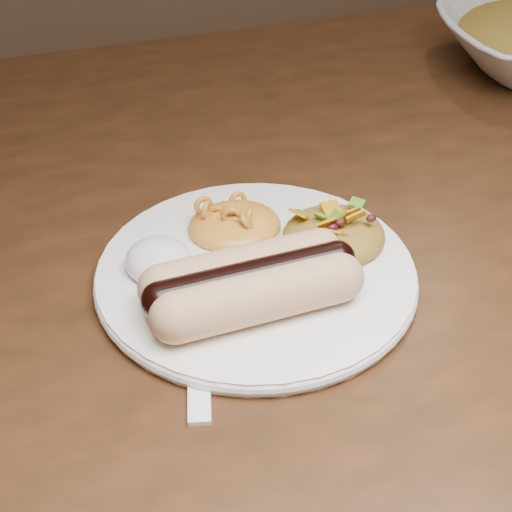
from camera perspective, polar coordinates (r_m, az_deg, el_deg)
name	(u,v)px	position (r m, az deg, el deg)	size (l,w,h in m)	color
table	(279,282)	(0.71, 1.85, -2.07)	(1.60, 0.90, 0.75)	#4A2511
plate	(256,273)	(0.57, 0.00, -1.34)	(0.25, 0.25, 0.01)	white
hotdog	(252,282)	(0.52, -0.34, -2.10)	(0.14, 0.07, 0.04)	#ECB97C
mac_and_cheese	(234,215)	(0.59, -1.74, 3.33)	(0.08, 0.07, 0.03)	orange
sour_cream	(157,252)	(0.55, -7.89, 0.29)	(0.05, 0.05, 0.03)	white
taco_salad	(335,227)	(0.58, 6.31, 2.31)	(0.09, 0.08, 0.04)	#A93F21
fork	(199,367)	(0.50, -4.60, -8.81)	(0.02, 0.13, 0.00)	white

